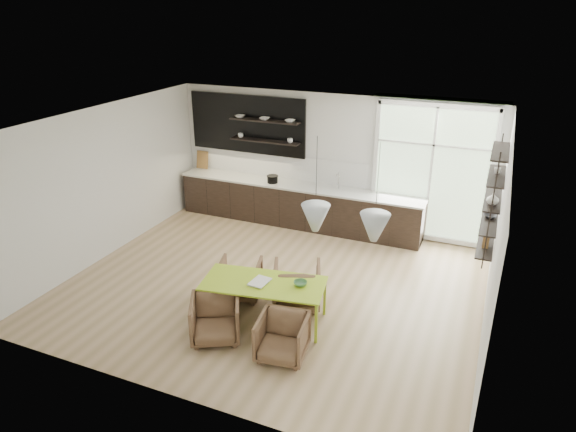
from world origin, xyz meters
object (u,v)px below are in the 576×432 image
object	(u,v)px
armchair_back_left	(240,279)
wire_stool	(202,307)
dining_table	(264,285)
armchair_front_left	(216,319)
armchair_back_right	(297,285)
armchair_front_right	(282,337)

from	to	relation	value
armchair_back_left	wire_stool	xyz separation A→B (m)	(-0.18, -0.91, -0.05)
dining_table	armchair_front_left	world-z (taller)	dining_table
armchair_back_right	dining_table	bearing A→B (deg)	45.01
armchair_front_right	wire_stool	world-z (taller)	armchair_front_right
dining_table	armchair_front_right	xyz separation A→B (m)	(0.61, -0.70, -0.32)
dining_table	armchair_back_left	distance (m)	0.92
armchair_front_left	armchair_front_right	xyz separation A→B (m)	(1.08, -0.01, -0.02)
dining_table	armchair_front_right	world-z (taller)	dining_table
armchair_back_left	armchair_back_right	bearing A→B (deg)	171.62
armchair_front_right	wire_stool	bearing A→B (deg)	160.61
armchair_back_left	wire_stool	distance (m)	0.93
wire_stool	dining_table	bearing A→B (deg)	24.38
armchair_front_right	wire_stool	xyz separation A→B (m)	(-1.49, 0.30, -0.05)
armchair_front_left	armchair_back_right	bearing A→B (deg)	32.42
dining_table	armchair_back_right	xyz separation A→B (m)	(0.29, 0.64, -0.28)
armchair_front_right	armchair_back_right	bearing A→B (deg)	95.51
dining_table	armchair_back_right	size ratio (longest dim) A/B	2.55
armchair_back_right	armchair_back_left	bearing A→B (deg)	-13.24
wire_stool	armchair_back_right	bearing A→B (deg)	41.73
armchair_front_left	armchair_back_left	bearing A→B (deg)	72.93
armchair_back_right	armchair_front_right	world-z (taller)	armchair_back_right
armchair_back_left	armchair_front_left	distance (m)	1.22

